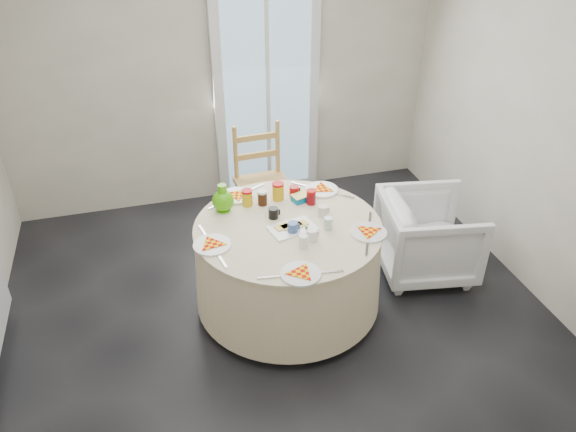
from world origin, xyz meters
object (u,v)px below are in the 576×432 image
object	(u,v)px
armchair	(429,231)
table	(288,265)
green_pitcher	(222,192)
wooden_chair	(264,187)

from	to	relation	value
armchair	table	bearing A→B (deg)	104.69
table	armchair	xyz separation A→B (m)	(1.20, 0.11, 0.02)
table	green_pitcher	world-z (taller)	green_pitcher
table	wooden_chair	xyz separation A→B (m)	(0.07, 1.02, 0.09)
table	wooden_chair	distance (m)	1.03
wooden_chair	armchair	distance (m)	1.46
armchair	wooden_chair	bearing A→B (deg)	60.64
table	green_pitcher	distance (m)	0.71
table	armchair	bearing A→B (deg)	5.04
wooden_chair	armchair	size ratio (longest dim) A/B	1.35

